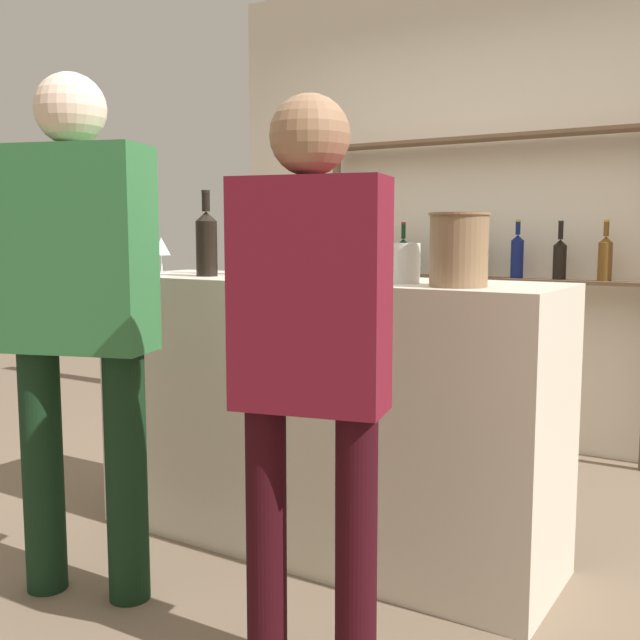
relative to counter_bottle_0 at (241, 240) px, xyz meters
name	(u,v)px	position (x,y,z in m)	size (l,w,h in m)	color
ground_plane	(320,544)	(0.44, -0.08, -1.21)	(16.00, 16.00, 0.00)	#7A6651
bar_counter	(320,414)	(0.44, -0.08, -0.68)	(1.85, 0.57, 1.07)	beige
back_wall	(489,206)	(0.44, 1.81, 0.19)	(3.45, 0.12, 2.80)	beige
back_shelf	(477,246)	(0.44, 1.63, -0.05)	(1.94, 0.18, 1.78)	brown
counter_bottle_0	(241,240)	(0.00, 0.00, 0.00)	(0.09, 0.09, 0.37)	#0F1956
counter_bottle_1	(373,243)	(0.65, -0.04, -0.01)	(0.08, 0.08, 0.35)	black
counter_bottle_2	(207,242)	(-0.04, -0.17, -0.01)	(0.09, 0.09, 0.35)	black
wine_glass	(161,247)	(-0.36, -0.10, -0.03)	(0.08, 0.08, 0.16)	silver
ice_bucket	(459,250)	(1.06, -0.20, -0.03)	(0.20, 0.20, 0.24)	#846647
cork_jar	(403,263)	(0.82, -0.12, -0.08)	(0.12, 0.12, 0.14)	silver
customer_left	(78,300)	(-0.02, -0.85, -0.19)	(0.54, 0.37, 1.76)	black
customer_right	(310,347)	(0.91, -0.87, -0.27)	(0.44, 0.27, 1.60)	black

